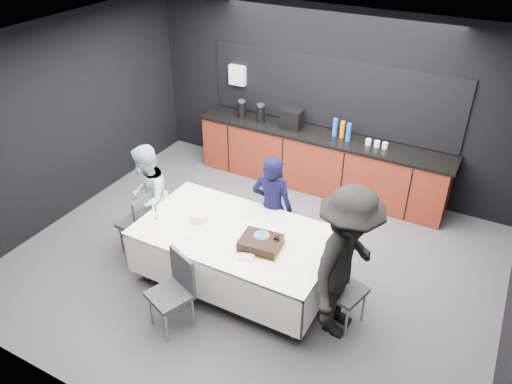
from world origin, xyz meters
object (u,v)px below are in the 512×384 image
person_left (148,198)px  person_center (272,208)px  chair_right (339,281)px  plate_stack (199,217)px  person_right (346,265)px  chair_near (175,286)px  party_table (236,241)px  chair_left (141,219)px  champagne_flute (154,208)px  cake_assembly (261,243)px

person_left → person_center: bearing=87.0°
person_left → chair_right: bearing=65.4°
plate_stack → person_right: (1.89, -0.09, 0.08)m
chair_near → person_right: size_ratio=0.51×
party_table → person_left: bearing=174.1°
party_table → chair_left: (-1.38, -0.08, -0.11)m
person_center → person_right: 1.48m
champagne_flute → chair_left: bearing=157.8°
person_center → person_left: person_center is taller
party_table → chair_near: 0.92m
cake_assembly → chair_near: (-0.64, -0.77, -0.31)m
plate_stack → person_left: 0.93m
party_table → person_left: person_left is taller
party_table → person_left: 1.43m
plate_stack → person_left: person_left is taller
champagne_flute → chair_near: (0.74, -0.64, -0.40)m
party_table → chair_right: bearing=1.5°
person_center → chair_near: bearing=69.9°
chair_right → person_center: size_ratio=0.62×
champagne_flute → chair_left: (-0.40, 0.16, -0.40)m
chair_left → cake_assembly: bearing=-1.3°
champagne_flute → person_center: size_ratio=0.15×
party_table → chair_left: chair_left is taller
plate_stack → person_center: size_ratio=0.14×
champagne_flute → person_right: (2.36, 0.14, -0.03)m
chair_left → chair_right: same height
party_table → cake_assembly: 0.46m
chair_right → party_table: bearing=-178.5°
plate_stack → champagne_flute: bearing=-154.1°
party_table → chair_near: size_ratio=2.51×
cake_assembly → person_left: person_left is taller
person_right → person_left: bearing=88.8°
person_right → chair_right: bearing=38.5°
cake_assembly → champagne_flute: champagne_flute is taller
person_center → champagne_flute: bearing=33.2°
person_center → plate_stack: bearing=40.9°
chair_left → person_right: size_ratio=0.51×
champagne_flute → person_left: (-0.44, 0.39, -0.21)m
chair_left → party_table: bearing=3.1°
plate_stack → person_right: size_ratio=0.12×
chair_right → person_left: (-2.71, 0.11, 0.20)m
party_table → chair_right: (1.29, 0.03, -0.11)m
chair_right → chair_near: bearing=-149.1°
cake_assembly → person_left: size_ratio=0.36×
party_table → person_center: 0.71m
plate_stack → person_right: person_right is taller
champagne_flute → chair_left: size_ratio=0.24×
champagne_flute → person_center: bearing=39.8°
cake_assembly → plate_stack: (-0.90, 0.11, -0.01)m
party_table → cake_assembly: cake_assembly is taller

